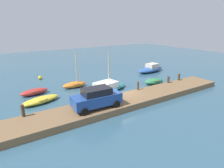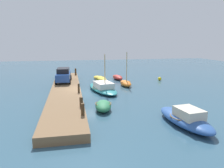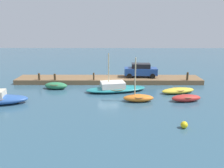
% 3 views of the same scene
% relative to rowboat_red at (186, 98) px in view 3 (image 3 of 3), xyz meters
% --- Properties ---
extents(ground_plane, '(84.00, 84.00, 0.00)m').
position_rel_rowboat_red_xyz_m(ground_plane, '(7.87, -5.67, -0.35)').
color(ground_plane, '#33566B').
extents(dock_platform, '(23.95, 3.21, 0.60)m').
position_rel_rowboat_red_xyz_m(dock_platform, '(7.87, -7.60, -0.05)').
color(dock_platform, brown).
rests_on(dock_platform, ground_plane).
extents(rowboat_red, '(3.14, 1.52, 0.69)m').
position_rel_rowboat_red_xyz_m(rowboat_red, '(0.00, 0.00, 0.00)').
color(rowboat_red, '#B72D28').
rests_on(rowboat_red, ground_plane).
extents(rowboat_orange, '(3.04, 1.34, 4.41)m').
position_rel_rowboat_red_xyz_m(rowboat_orange, '(4.78, 0.03, 0.05)').
color(rowboat_orange, orange).
rests_on(rowboat_orange, ground_plane).
extents(sailboat_teal, '(7.20, 3.65, 4.38)m').
position_rel_rowboat_red_xyz_m(sailboat_teal, '(7.07, -3.36, 0.07)').
color(sailboat_teal, teal).
rests_on(sailboat_teal, ground_plane).
extents(dinghy_green, '(2.86, 1.69, 0.79)m').
position_rel_rowboat_red_xyz_m(dinghy_green, '(14.07, -4.37, 0.05)').
color(dinghy_green, '#2D7A4C').
rests_on(dinghy_green, ground_plane).
extents(rowboat_yellow, '(4.09, 2.27, 0.59)m').
position_rel_rowboat_red_xyz_m(rowboat_yellow, '(0.06, -2.72, -0.05)').
color(rowboat_yellow, gold).
rests_on(rowboat_yellow, ground_plane).
extents(mooring_post_west, '(0.26, 0.26, 1.00)m').
position_rel_rowboat_red_xyz_m(mooring_post_west, '(-2.01, -6.24, 0.75)').
color(mooring_post_west, '#47331E').
rests_on(mooring_post_west, dock_platform).
extents(mooring_post_mid_west, '(0.21, 0.21, 0.93)m').
position_rel_rowboat_red_xyz_m(mooring_post_mid_west, '(9.73, -6.24, 0.72)').
color(mooring_post_mid_west, '#47331E').
rests_on(mooring_post_mid_west, dock_platform).
extents(mooring_post_mid_east, '(0.27, 0.27, 0.79)m').
position_rel_rowboat_red_xyz_m(mooring_post_mid_east, '(14.62, -6.24, 0.65)').
color(mooring_post_mid_east, '#47331E').
rests_on(mooring_post_mid_east, dock_platform).
extents(mooring_post_east, '(0.27, 0.27, 0.86)m').
position_rel_rowboat_red_xyz_m(mooring_post_east, '(16.60, -6.24, 0.68)').
color(mooring_post_east, '#47331E').
rests_on(mooring_post_east, dock_platform).
extents(parked_car, '(4.33, 2.03, 1.81)m').
position_rel_rowboat_red_xyz_m(parked_car, '(3.66, -7.92, 1.18)').
color(parked_car, '#234793').
rests_on(parked_car, dock_platform).
extents(marker_buoy, '(0.53, 0.53, 0.53)m').
position_rel_rowboat_red_xyz_m(marker_buoy, '(1.98, 6.00, -0.09)').
color(marker_buoy, yellow).
rests_on(marker_buoy, ground_plane).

